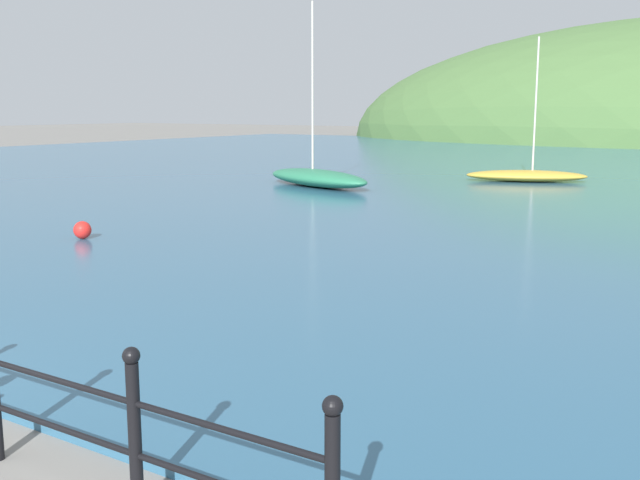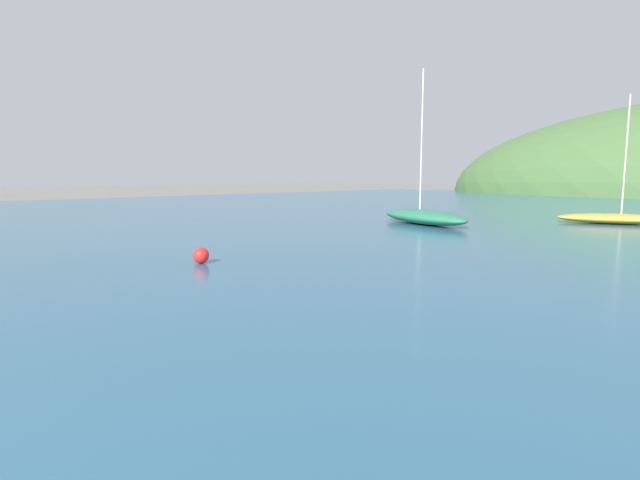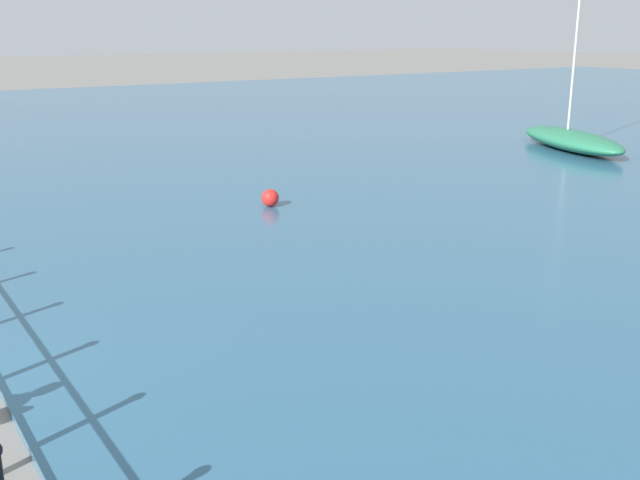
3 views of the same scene
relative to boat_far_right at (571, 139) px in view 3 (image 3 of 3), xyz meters
name	(u,v)px [view 3 (image 3 of 3)]	position (x,y,z in m)	size (l,w,h in m)	color
boat_far_right	(571,139)	(0.00, 0.00, 0.00)	(5.29, 3.23, 6.17)	#287551
mooring_buoy	(270,198)	(1.63, -11.41, -0.13)	(0.36, 0.36, 0.36)	red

